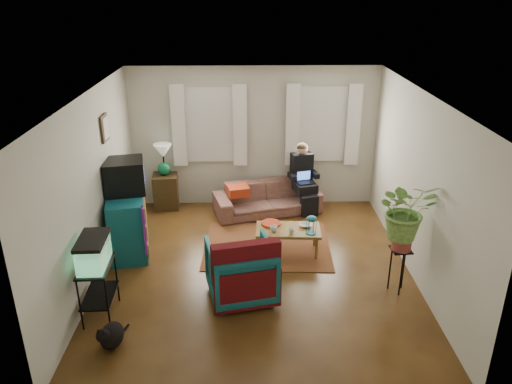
{
  "coord_description": "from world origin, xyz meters",
  "views": [
    {
      "loc": [
        -0.13,
        -6.32,
        3.93
      ],
      "look_at": [
        0.0,
        0.4,
        1.1
      ],
      "focal_mm": 35.0,
      "sensor_mm": 36.0,
      "label": 1
    }
  ],
  "objects_px": {
    "aquarium_stand": "(99,290)",
    "armchair": "(241,268)",
    "coffee_table": "(288,240)",
    "plant_stand": "(398,270)",
    "sofa": "(267,193)",
    "dresser": "(128,223)",
    "side_table": "(166,191)"
  },
  "relations": [
    {
      "from": "coffee_table",
      "to": "aquarium_stand",
      "type": "bearing_deg",
      "value": -144.79
    },
    {
      "from": "armchair",
      "to": "plant_stand",
      "type": "bearing_deg",
      "value": 169.12
    },
    {
      "from": "armchair",
      "to": "coffee_table",
      "type": "bearing_deg",
      "value": -134.61
    },
    {
      "from": "armchair",
      "to": "dresser",
      "type": "bearing_deg",
      "value": -48.7
    },
    {
      "from": "sofa",
      "to": "plant_stand",
      "type": "height_order",
      "value": "sofa"
    },
    {
      "from": "sofa",
      "to": "plant_stand",
      "type": "xyz_separation_m",
      "value": [
        1.68,
        -2.58,
        -0.05
      ]
    },
    {
      "from": "coffee_table",
      "to": "plant_stand",
      "type": "xyz_separation_m",
      "value": [
        1.41,
        -1.1,
        0.12
      ]
    },
    {
      "from": "side_table",
      "to": "dresser",
      "type": "bearing_deg",
      "value": -101.6
    },
    {
      "from": "sofa",
      "to": "aquarium_stand",
      "type": "height_order",
      "value": "sofa"
    },
    {
      "from": "sofa",
      "to": "armchair",
      "type": "distance_m",
      "value": 2.7
    },
    {
      "from": "sofa",
      "to": "coffee_table",
      "type": "bearing_deg",
      "value": -95.04
    },
    {
      "from": "aquarium_stand",
      "to": "plant_stand",
      "type": "distance_m",
      "value": 3.94
    },
    {
      "from": "coffee_table",
      "to": "plant_stand",
      "type": "relative_size",
      "value": 1.52
    },
    {
      "from": "side_table",
      "to": "aquarium_stand",
      "type": "relative_size",
      "value": 0.9
    },
    {
      "from": "dresser",
      "to": "aquarium_stand",
      "type": "relative_size",
      "value": 1.47
    },
    {
      "from": "dresser",
      "to": "plant_stand",
      "type": "xyz_separation_m",
      "value": [
        3.91,
        -1.19,
        -0.16
      ]
    },
    {
      "from": "dresser",
      "to": "coffee_table",
      "type": "xyz_separation_m",
      "value": [
        2.49,
        -0.09,
        -0.28
      ]
    },
    {
      "from": "side_table",
      "to": "plant_stand",
      "type": "bearing_deg",
      "value": -38.59
    },
    {
      "from": "armchair",
      "to": "plant_stand",
      "type": "xyz_separation_m",
      "value": [
        2.14,
        0.08,
        -0.11
      ]
    },
    {
      "from": "coffee_table",
      "to": "sofa",
      "type": "bearing_deg",
      "value": 103.28
    },
    {
      "from": "dresser",
      "to": "coffee_table",
      "type": "height_order",
      "value": "dresser"
    },
    {
      "from": "aquarium_stand",
      "to": "sofa",
      "type": "bearing_deg",
      "value": 51.24
    },
    {
      "from": "dresser",
      "to": "coffee_table",
      "type": "bearing_deg",
      "value": -13.74
    },
    {
      "from": "dresser",
      "to": "coffee_table",
      "type": "distance_m",
      "value": 2.51
    },
    {
      "from": "aquarium_stand",
      "to": "armchair",
      "type": "bearing_deg",
      "value": 9.75
    },
    {
      "from": "plant_stand",
      "to": "aquarium_stand",
      "type": "bearing_deg",
      "value": -173.22
    },
    {
      "from": "sofa",
      "to": "plant_stand",
      "type": "bearing_deg",
      "value": -72.12
    },
    {
      "from": "aquarium_stand",
      "to": "coffee_table",
      "type": "xyz_separation_m",
      "value": [
        2.5,
        1.56,
        -0.16
      ]
    },
    {
      "from": "aquarium_stand",
      "to": "coffee_table",
      "type": "height_order",
      "value": "aquarium_stand"
    },
    {
      "from": "dresser",
      "to": "aquarium_stand",
      "type": "height_order",
      "value": "dresser"
    },
    {
      "from": "plant_stand",
      "to": "dresser",
      "type": "bearing_deg",
      "value": 163.06
    },
    {
      "from": "sofa",
      "to": "aquarium_stand",
      "type": "distance_m",
      "value": 3.78
    }
  ]
}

